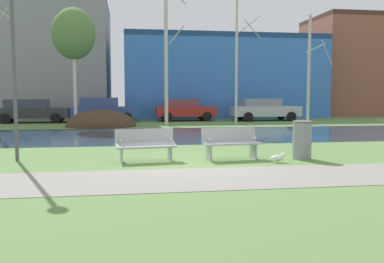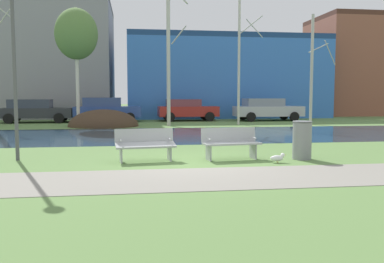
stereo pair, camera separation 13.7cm
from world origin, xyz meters
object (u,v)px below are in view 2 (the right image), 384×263
Objects in this scene: streetlamp at (13,27)px; parked_sedan_second_blue at (106,109)px; bench_left at (145,144)px; seagull at (278,158)px; trash_bin at (302,140)px; parked_hatch_third_red at (187,109)px; bench_right at (231,142)px; parked_wagon_fourth_silver at (267,109)px; parked_van_nearest_dark at (35,110)px.

parked_sedan_second_blue is at bearing 85.16° from streetlamp.
seagull is at bearing -12.49° from bench_left.
trash_bin is 17.47m from parked_hatch_third_red.
bench_right is (2.36, -0.00, 0.00)m from bench_left.
streetlamp is 18.10m from parked_hatch_third_red.
seagull is 18.19m from parked_wagon_fourth_silver.
streetlamp reaches higher than parked_hatch_third_red.
bench_left is 17.16m from parked_sedan_second_blue.
seagull is 7.86m from streetlamp.
bench_left is at bearing -68.58° from parked_van_nearest_dark.
streetlamp is 16.66m from parked_sedan_second_blue.
parked_hatch_third_red is (-0.96, 17.45, 0.24)m from trash_bin.
parked_sedan_second_blue reaches higher than bench_right.
parked_wagon_fourth_silver is at bearing 68.49° from bench_right.
seagull is at bearing -60.24° from parked_van_nearest_dark.
parked_wagon_fourth_silver reaches higher than trash_bin.
bench_left is 1.55× the size of trash_bin.
trash_bin is 8.42m from streetlamp.
trash_bin is 17.45m from parked_wagon_fourth_silver.
parked_wagon_fourth_silver is (6.53, 16.58, 0.34)m from bench_right.
seagull is at bearing -150.31° from trash_bin.
trash_bin is 0.24× the size of parked_sedan_second_blue.
seagull is at bearing -72.73° from parked_sedan_second_blue.
streetlamp is 1.15× the size of parked_wagon_fourth_silver.
bench_right is 17.21m from parked_hatch_third_red.
bench_left is 4.34m from trash_bin.
bench_left is 0.40× the size of parked_hatch_third_red.
parked_wagon_fourth_silver is (15.49, -0.23, 0.02)m from parked_van_nearest_dark.
bench_right is 6.64m from streetlamp.
parked_wagon_fourth_silver reaches higher than bench_right.
streetlamp is at bearing 169.29° from bench_left.
parked_hatch_third_red reaches higher than bench_right.
trash_bin is 0.20× the size of streetlamp.
seagull is 0.10× the size of parked_sedan_second_blue.
trash_bin is 0.26× the size of parked_hatch_third_red.
seagull is 18.64m from parked_sedan_second_blue.
parked_hatch_third_red reaches higher than trash_bin.
parked_sedan_second_blue is 0.94× the size of parked_wagon_fourth_silver.
parked_hatch_third_red is at bearing 67.53° from streetlamp.
parked_van_nearest_dark is at bearing 179.13° from parked_wagon_fourth_silver.
trash_bin reaches higher than bench_left.
bench_left is 17.51m from parked_hatch_third_red.
bench_left is 3.55m from seagull.
parked_hatch_third_red reaches higher than seagull.
seagull is 0.09× the size of parked_van_nearest_dark.
parked_hatch_third_red is (-0.08, 17.95, 0.66)m from seagull.
parked_wagon_fourth_silver is at bearing 74.83° from trash_bin.
parked_van_nearest_dark reaches higher than parked_hatch_third_red.
bench_left is at bearing 180.00° from bench_right.
streetlamp is (-3.46, 0.66, 3.11)m from bench_left.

